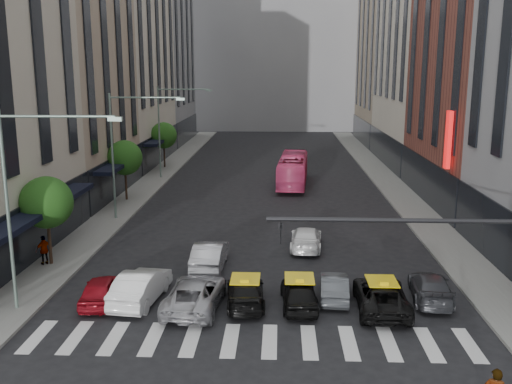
# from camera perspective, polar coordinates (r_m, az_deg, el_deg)

# --- Properties ---
(ground) EXTENTS (160.00, 160.00, 0.00)m
(ground) POSITION_cam_1_polar(r_m,az_deg,el_deg) (22.60, -0.29, -16.38)
(ground) COLOR black
(ground) RESTS_ON ground
(sidewalk_left) EXTENTS (3.00, 96.00, 0.15)m
(sidewalk_left) POSITION_cam_1_polar(r_m,az_deg,el_deg) (52.46, -11.36, 0.18)
(sidewalk_left) COLOR slate
(sidewalk_left) RESTS_ON ground
(sidewalk_right) EXTENTS (3.00, 96.00, 0.15)m
(sidewalk_right) POSITION_cam_1_polar(r_m,az_deg,el_deg) (52.05, 14.07, -0.05)
(sidewalk_right) COLOR slate
(sidewalk_right) RESTS_ON ground
(building_left_b) EXTENTS (8.00, 16.00, 24.00)m
(building_left_b) POSITION_cam_1_polar(r_m,az_deg,el_deg) (51.09, -18.63, 12.94)
(building_left_b) COLOR tan
(building_left_b) RESTS_ON ground
(building_left_c) EXTENTS (8.00, 20.00, 36.00)m
(building_left_c) POSITION_cam_1_polar(r_m,az_deg,el_deg) (68.60, -13.42, 17.93)
(building_left_c) COLOR beige
(building_left_c) RESTS_ON ground
(building_left_d) EXTENTS (8.00, 18.00, 30.00)m
(building_left_d) POSITION_cam_1_polar(r_m,az_deg,el_deg) (86.79, -9.84, 14.83)
(building_left_d) COLOR gray
(building_left_d) RESTS_ON ground
(building_right_b) EXTENTS (8.00, 18.00, 26.00)m
(building_right_b) POSITION_cam_1_polar(r_m,az_deg,el_deg) (49.54, 22.00, 13.90)
(building_right_b) COLOR brown
(building_right_b) RESTS_ON ground
(building_right_d) EXTENTS (8.00, 18.00, 28.00)m
(building_right_d) POSITION_cam_1_polar(r_m,az_deg,el_deg) (86.38, 13.54, 14.03)
(building_right_d) COLOR tan
(building_right_d) RESTS_ON ground
(building_far) EXTENTS (30.00, 10.00, 36.00)m
(building_far) POSITION_cam_1_polar(r_m,az_deg,el_deg) (105.07, 1.98, 16.16)
(building_far) COLOR gray
(building_far) RESTS_ON ground
(tree_near) EXTENTS (2.88, 2.88, 4.95)m
(tree_near) POSITION_cam_1_polar(r_m,az_deg,el_deg) (33.21, -20.22, -1.00)
(tree_near) COLOR black
(tree_near) RESTS_ON sidewalk_left
(tree_mid) EXTENTS (2.88, 2.88, 4.95)m
(tree_mid) POSITION_cam_1_polar(r_m,az_deg,el_deg) (48.10, -13.00, 3.35)
(tree_mid) COLOR black
(tree_mid) RESTS_ON sidewalk_left
(tree_far) EXTENTS (2.88, 2.88, 4.95)m
(tree_far) POSITION_cam_1_polar(r_m,az_deg,el_deg) (63.52, -9.21, 5.61)
(tree_far) COLOR black
(tree_far) RESTS_ON sidewalk_left
(streetlamp_near) EXTENTS (5.38, 0.25, 9.00)m
(streetlamp_near) POSITION_cam_1_polar(r_m,az_deg,el_deg) (26.69, -21.95, 0.72)
(streetlamp_near) COLOR gray
(streetlamp_near) RESTS_ON sidewalk_left
(streetlamp_mid) EXTENTS (5.38, 0.25, 9.00)m
(streetlamp_mid) POSITION_cam_1_polar(r_m,az_deg,el_deg) (41.60, -12.97, 5.14)
(streetlamp_mid) COLOR gray
(streetlamp_mid) RESTS_ON sidewalk_left
(streetlamp_far) EXTENTS (5.38, 0.25, 9.00)m
(streetlamp_far) POSITION_cam_1_polar(r_m,az_deg,el_deg) (57.10, -8.75, 7.16)
(streetlamp_far) COLOR gray
(streetlamp_far) RESTS_ON sidewalk_left
(traffic_signal) EXTENTS (10.10, 0.20, 6.00)m
(traffic_signal) POSITION_cam_1_polar(r_m,az_deg,el_deg) (20.98, 21.18, -6.25)
(traffic_signal) COLOR black
(traffic_signal) RESTS_ON ground
(liberty_sign) EXTENTS (0.30, 0.70, 4.00)m
(liberty_sign) POSITION_cam_1_polar(r_m,az_deg,el_deg) (41.77, 18.68, 4.97)
(liberty_sign) COLOR red
(liberty_sign) RESTS_ON ground
(car_red) EXTENTS (1.82, 3.93, 1.30)m
(car_red) POSITION_cam_1_polar(r_m,az_deg,el_deg) (28.15, -15.22, -9.40)
(car_red) COLOR maroon
(car_red) RESTS_ON ground
(car_white_front) EXTENTS (2.19, 4.85, 1.55)m
(car_white_front) POSITION_cam_1_polar(r_m,az_deg,el_deg) (27.82, -11.43, -9.20)
(car_white_front) COLOR white
(car_white_front) RESTS_ON ground
(car_silver) EXTENTS (2.69, 5.24, 1.41)m
(car_silver) POSITION_cam_1_polar(r_m,az_deg,el_deg) (26.75, -6.12, -10.06)
(car_silver) COLOR #A3A3A9
(car_silver) RESTS_ON ground
(taxi_left) EXTENTS (2.08, 4.41, 1.24)m
(taxi_left) POSITION_cam_1_polar(r_m,az_deg,el_deg) (27.03, -1.07, -9.95)
(taxi_left) COLOR black
(taxi_left) RESTS_ON ground
(taxi_center) EXTENTS (1.81, 4.10, 1.37)m
(taxi_center) POSITION_cam_1_polar(r_m,az_deg,el_deg) (26.83, 4.34, -10.00)
(taxi_center) COLOR black
(taxi_center) RESTS_ON ground
(car_grey_mid) EXTENTS (1.54, 3.80, 1.23)m
(car_grey_mid) POSITION_cam_1_polar(r_m,az_deg,el_deg) (27.92, 7.83, -9.34)
(car_grey_mid) COLOR #404348
(car_grey_mid) RESTS_ON ground
(taxi_right) EXTENTS (2.40, 4.96, 1.36)m
(taxi_right) POSITION_cam_1_polar(r_m,az_deg,el_deg) (27.07, 12.41, -10.08)
(taxi_right) COLOR black
(taxi_right) RESTS_ON ground
(car_grey_curb) EXTENTS (2.30, 4.61, 1.29)m
(car_grey_curb) POSITION_cam_1_polar(r_m,az_deg,el_deg) (28.76, 17.07, -9.06)
(car_grey_curb) COLOR #393A40
(car_grey_curb) RESTS_ON ground
(car_row2_left) EXTENTS (1.73, 4.66, 1.52)m
(car_row2_left) POSITION_cam_1_polar(r_m,az_deg,el_deg) (31.74, -4.64, -6.29)
(car_row2_left) COLOR #ADACB2
(car_row2_left) RESTS_ON ground
(car_row2_right) EXTENTS (2.16, 4.66, 1.32)m
(car_row2_right) POSITION_cam_1_polar(r_m,az_deg,el_deg) (35.17, 5.03, -4.61)
(car_row2_right) COLOR white
(car_row2_right) RESTS_ON ground
(bus) EXTENTS (3.16, 10.63, 2.92)m
(bus) POSITION_cam_1_polar(r_m,az_deg,el_deg) (53.88, 3.71, 2.21)
(bus) COLOR #EF4681
(bus) RESTS_ON ground
(rider) EXTENTS (0.78, 0.66, 1.81)m
(rider) POSITION_cam_1_polar(r_m,az_deg,el_deg) (19.38, 22.90, -16.86)
(rider) COLOR gray
(rider) RESTS_ON motorcycle
(pedestrian_far) EXTENTS (0.98, 0.96, 1.65)m
(pedestrian_far) POSITION_cam_1_polar(r_m,az_deg,el_deg) (33.88, -20.41, -5.46)
(pedestrian_far) COLOR gray
(pedestrian_far) RESTS_ON sidewalk_left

